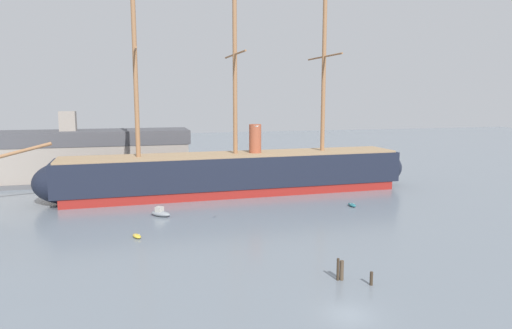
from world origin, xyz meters
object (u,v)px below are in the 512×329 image
object	(u,v)px
tall_ship	(236,172)
motorboat_alongside_bow	(160,213)
dinghy_mid_left	(137,236)
motorboat_far_left	(63,192)
sailboat_distant_centre	(230,180)
seagull_in_flight	(257,126)
mooring_piling_right_pair	(371,279)
dockside_warehouse_left	(69,157)
mooring_piling_left_pair	(342,270)
mooring_piling_nearest	(338,269)
dinghy_alongside_stern	(352,205)

from	to	relation	value
tall_ship	motorboat_alongside_bow	world-z (taller)	tall_ship
dinghy_mid_left	motorboat_far_left	bearing A→B (deg)	112.48
tall_ship	dinghy_mid_left	world-z (taller)	tall_ship
tall_ship	sailboat_distant_centre	world-z (taller)	tall_ship
dinghy_mid_left	seagull_in_flight	bearing A→B (deg)	-34.88
mooring_piling_right_pair	dockside_warehouse_left	size ratio (longest dim) A/B	0.02
dockside_warehouse_left	mooring_piling_left_pair	bearing A→B (deg)	-63.26
sailboat_distant_centre	mooring_piling_nearest	bearing A→B (deg)	-91.13
tall_ship	dinghy_alongside_stern	xyz separation A→B (m)	(16.24, -15.10, -3.73)
dinghy_alongside_stern	mooring_piling_left_pair	size ratio (longest dim) A/B	1.09
motorboat_alongside_bow	dockside_warehouse_left	world-z (taller)	dockside_warehouse_left
dinghy_mid_left	motorboat_alongside_bow	size ratio (longest dim) A/B	0.60
mooring_piling_nearest	mooring_piling_right_pair	bearing A→B (deg)	-37.15
dinghy_alongside_stern	sailboat_distant_centre	xyz separation A→B (m)	(-14.56, 27.66, 0.10)
dinghy_mid_left	motorboat_alongside_bow	xyz separation A→B (m)	(3.64, 10.26, 0.28)
mooring_piling_right_pair	seagull_in_flight	distance (m)	20.22
motorboat_alongside_bow	seagull_in_flight	bearing A→B (deg)	-63.56
motorboat_far_left	tall_ship	bearing A→B (deg)	-13.37
motorboat_alongside_bow	mooring_piling_nearest	distance (m)	33.48
motorboat_far_left	mooring_piling_left_pair	xyz separation A→B (m)	(32.06, -50.52, 0.54)
mooring_piling_right_pair	seagull_in_flight	size ratio (longest dim) A/B	1.16
tall_ship	mooring_piling_right_pair	distance (m)	45.29
motorboat_far_left	sailboat_distant_centre	distance (m)	33.18
dinghy_alongside_stern	dockside_warehouse_left	xyz separation A→B (m)	(-47.49, 35.93, 5.15)
mooring_piling_right_pair	dinghy_alongside_stern	bearing A→B (deg)	66.41
tall_ship	mooring_piling_right_pair	world-z (taller)	tall_ship
sailboat_distant_centre	seagull_in_flight	distance (m)	48.07
motorboat_far_left	seagull_in_flight	size ratio (longest dim) A/B	2.84
motorboat_far_left	seagull_in_flight	bearing A→B (deg)	-56.97
sailboat_distant_centre	seagull_in_flight	world-z (taller)	seagull_in_flight
tall_ship	dockside_warehouse_left	world-z (taller)	tall_ship
tall_ship	sailboat_distant_centre	size ratio (longest dim) A/B	18.00
mooring_piling_left_pair	sailboat_distant_centre	bearing A→B (deg)	89.27
dinghy_alongside_stern	tall_ship	bearing A→B (deg)	137.09
motorboat_alongside_bow	mooring_piling_right_pair	bearing A→B (deg)	-60.72
motorboat_far_left	dinghy_alongside_stern	bearing A→B (deg)	-25.42
mooring_piling_nearest	dinghy_alongside_stern	bearing A→B (deg)	60.78
seagull_in_flight	dockside_warehouse_left	bearing A→B (deg)	116.13
dinghy_alongside_stern	motorboat_alongside_bow	bearing A→B (deg)	176.64
dinghy_mid_left	mooring_piling_nearest	size ratio (longest dim) A/B	0.93
motorboat_far_left	sailboat_distant_centre	world-z (taller)	sailboat_distant_centre
dinghy_alongside_stern	mooring_piling_left_pair	xyz separation A→B (m)	(-15.27, -28.03, 0.73)
tall_ship	seagull_in_flight	bearing A→B (deg)	-98.50
dinghy_alongside_stern	mooring_piling_nearest	distance (m)	32.09
motorboat_alongside_bow	sailboat_distant_centre	world-z (taller)	sailboat_distant_centre
mooring_piling_right_pair	seagull_in_flight	world-z (taller)	seagull_in_flight
dockside_warehouse_left	seagull_in_flight	size ratio (longest dim) A/B	47.10
motorboat_alongside_bow	dinghy_alongside_stern	xyz separation A→B (m)	(30.89, -1.81, -0.25)
tall_ship	mooring_piling_right_pair	bearing A→B (deg)	-85.99
motorboat_far_left	mooring_piling_left_pair	world-z (taller)	mooring_piling_left_pair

